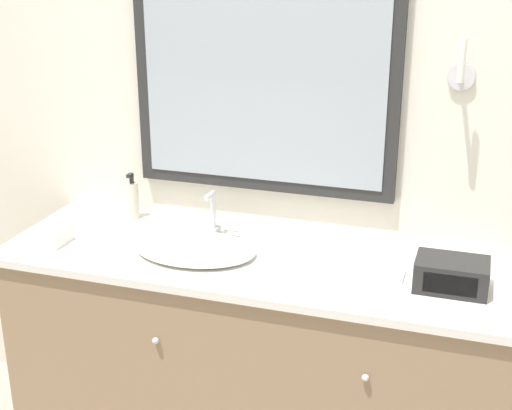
{
  "coord_description": "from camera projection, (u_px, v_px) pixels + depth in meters",
  "views": [
    {
      "loc": [
        0.62,
        -1.9,
        1.97
      ],
      "look_at": [
        -0.09,
        0.32,
        1.11
      ],
      "focal_mm": 50.0,
      "sensor_mm": 36.0,
      "label": 1
    }
  ],
  "objects": [
    {
      "name": "hand_towel_near_sink",
      "position": [
        400.0,
        251.0,
        2.56
      ],
      "size": [
        0.15,
        0.13,
        0.04
      ],
      "color": "white",
      "rests_on": "vanity_counter"
    },
    {
      "name": "wall_back",
      "position": [
        306.0,
        135.0,
        2.69
      ],
      "size": [
        8.0,
        0.18,
        2.55
      ],
      "color": "silver",
      "rests_on": "ground_plane"
    },
    {
      "name": "appliance_box",
      "position": [
        451.0,
        275.0,
        2.3
      ],
      "size": [
        0.23,
        0.16,
        0.1
      ],
      "color": "black",
      "rests_on": "vanity_counter"
    },
    {
      "name": "sink_basin",
      "position": [
        196.0,
        247.0,
        2.59
      ],
      "size": [
        0.45,
        0.38,
        0.18
      ],
      "color": "white",
      "rests_on": "vanity_counter"
    },
    {
      "name": "metal_tray",
      "position": [
        381.0,
        273.0,
        2.42
      ],
      "size": [
        0.16,
        0.1,
        0.01
      ],
      "color": "silver",
      "rests_on": "vanity_counter"
    },
    {
      "name": "vanity_counter",
      "position": [
        280.0,
        370.0,
        2.68
      ],
      "size": [
        2.07,
        0.61,
        0.91
      ],
      "color": "#937556",
      "rests_on": "ground_plane"
    },
    {
      "name": "soap_bottle",
      "position": [
        133.0,
        199.0,
        2.89
      ],
      "size": [
        0.05,
        0.05,
        0.19
      ],
      "color": "beige",
      "rests_on": "vanity_counter"
    },
    {
      "name": "hand_towel_far_corner",
      "position": [
        48.0,
        236.0,
        2.67
      ],
      "size": [
        0.15,
        0.12,
        0.05
      ],
      "color": "white",
      "rests_on": "vanity_counter"
    }
  ]
}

